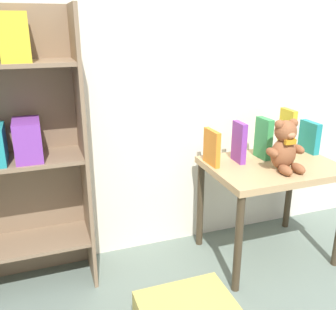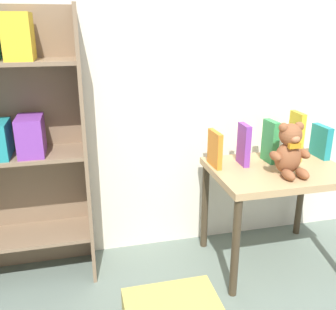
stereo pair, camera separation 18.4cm
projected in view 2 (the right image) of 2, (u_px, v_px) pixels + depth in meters
wall_back at (207, 29)px, 1.99m from camera, size 4.80×0.06×2.50m
bookshelf_side at (15, 133)px, 1.78m from camera, size 0.66×0.28×1.36m
display_table at (276, 181)px, 1.98m from camera, size 0.69×0.51×0.56m
teddy_bear at (290, 151)px, 1.84m from camera, size 0.20×0.18×0.26m
book_standing_orange at (215, 149)px, 1.95m from camera, size 0.03×0.15×0.19m
book_standing_purple at (244, 145)px, 1.97m from camera, size 0.04×0.12×0.22m
book_standing_green at (270, 141)px, 2.01m from camera, size 0.04×0.12×0.23m
book_standing_yellow at (296, 136)px, 2.05m from camera, size 0.03×0.12×0.26m
book_standing_teal at (321, 141)px, 2.09m from camera, size 0.04×0.15×0.18m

